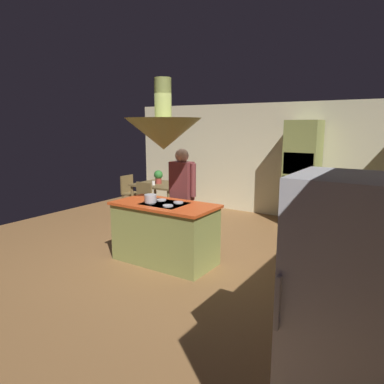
{
  "coord_description": "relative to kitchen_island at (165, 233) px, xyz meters",
  "views": [
    {
      "loc": [
        3.12,
        -4.27,
        2.07
      ],
      "look_at": [
        0.1,
        0.4,
        1.0
      ],
      "focal_mm": 32.92,
      "sensor_mm": 36.0,
      "label": 1
    }
  ],
  "objects": [
    {
      "name": "canister_sugar",
      "position": [
        2.84,
        0.38,
        0.52
      ],
      "size": [
        0.12,
        0.12,
        0.14
      ],
      "primitive_type": "cylinder",
      "color": "#E0B78C",
      "rests_on": "counter_run_right"
    },
    {
      "name": "potted_plant_on_table",
      "position": [
        -1.77,
        2.1,
        0.47
      ],
      "size": [
        0.2,
        0.2,
        0.3
      ],
      "color": "#99382D",
      "rests_on": "dining_table"
    },
    {
      "name": "range_hood",
      "position": [
        0.0,
        -0.0,
        1.5
      ],
      "size": [
        1.1,
        1.1,
        1.0
      ],
      "color": "#8C934C"
    },
    {
      "name": "cup_on_table",
      "position": [
        -1.73,
        1.87,
        0.34
      ],
      "size": [
        0.07,
        0.07,
        0.09
      ],
      "primitive_type": "cylinder",
      "color": "white",
      "rests_on": "dining_table"
    },
    {
      "name": "chair_facing_island",
      "position": [
        -1.7,
        1.41,
        0.04
      ],
      "size": [
        0.4,
        0.4,
        0.87
      ],
      "color": "brown",
      "rests_on": "ground"
    },
    {
      "name": "wall_back",
      "position": [
        0.0,
        3.65,
        0.81
      ],
      "size": [
        6.8,
        0.1,
        2.55
      ],
      "primitive_type": "cube",
      "color": "beige",
      "rests_on": "ground"
    },
    {
      "name": "canister_flour",
      "position": [
        2.84,
        0.2,
        0.53
      ],
      "size": [
        0.14,
        0.14,
        0.15
      ],
      "primitive_type": "cylinder",
      "color": "silver",
      "rests_on": "counter_run_right"
    },
    {
      "name": "cooking_pot_on_cooktop",
      "position": [
        -0.16,
        -0.13,
        0.53
      ],
      "size": [
        0.18,
        0.18,
        0.12
      ],
      "primitive_type": "cylinder",
      "color": "#B2B2B7",
      "rests_on": "kitchen_island"
    },
    {
      "name": "counter_run_right",
      "position": [
        2.84,
        0.8,
        0.0
      ],
      "size": [
        0.73,
        2.42,
        0.91
      ],
      "color": "#8C934C",
      "rests_on": "ground"
    },
    {
      "name": "dining_table",
      "position": [
        -1.7,
        2.1,
        0.2
      ],
      "size": [
        1.13,
        0.94,
        0.76
      ],
      "color": "brown",
      "rests_on": "ground"
    },
    {
      "name": "refrigerator",
      "position": [
        2.8,
        -1.7,
        0.42
      ],
      "size": [
        0.72,
        0.74,
        1.76
      ],
      "color": "silver",
      "rests_on": "ground"
    },
    {
      "name": "pendant_light_over_table",
      "position": [
        -1.7,
        2.1,
        1.4
      ],
      "size": [
        0.32,
        0.32,
        0.82
      ],
      "color": "#E0B266"
    },
    {
      "name": "person_at_island",
      "position": [
        -0.14,
        0.67,
        0.51
      ],
      "size": [
        0.53,
        0.22,
        1.68
      ],
      "color": "tan",
      "rests_on": "ground"
    },
    {
      "name": "oven_tower",
      "position": [
        1.1,
        3.24,
        0.62
      ],
      "size": [
        0.66,
        0.62,
        2.16
      ],
      "color": "#8C934C",
      "rests_on": "ground"
    },
    {
      "name": "ground",
      "position": [
        0.0,
        0.2,
        -0.46
      ],
      "size": [
        8.16,
        8.16,
        0.0
      ],
      "primitive_type": "plane",
      "color": "olive"
    },
    {
      "name": "kitchen_island",
      "position": [
        0.0,
        0.0,
        0.0
      ],
      "size": [
        1.58,
        0.8,
        0.93
      ],
      "color": "#8C934C",
      "rests_on": "ground"
    },
    {
      "name": "chair_by_back_wall",
      "position": [
        -1.7,
        2.79,
        0.04
      ],
      "size": [
        0.4,
        0.4,
        0.87
      ],
      "rotation": [
        0.0,
        0.0,
        3.14
      ],
      "color": "brown",
      "rests_on": "ground"
    },
    {
      "name": "chair_at_corner",
      "position": [
        -2.65,
        2.1,
        0.04
      ],
      "size": [
        0.4,
        0.4,
        0.87
      ],
      "rotation": [
        0.0,
        0.0,
        1.57
      ],
      "color": "brown",
      "rests_on": "ground"
    }
  ]
}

